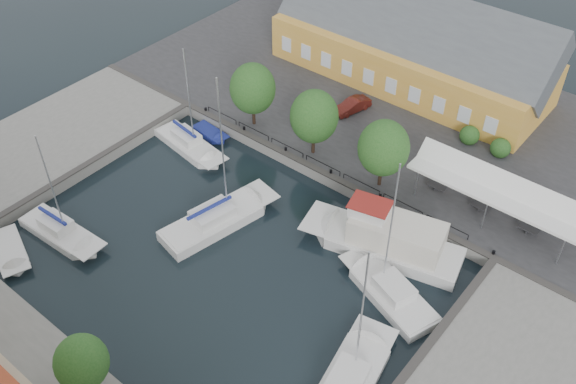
% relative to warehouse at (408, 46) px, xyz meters
% --- Properties ---
extents(ground, '(140.00, 140.00, 0.00)m').
position_rel_warehouse_xyz_m(ground, '(2.60, -28.36, -4.43)').
color(ground, black).
rests_on(ground, ground).
extents(north_quay, '(56.00, 26.00, 1.00)m').
position_rel_warehouse_xyz_m(north_quay, '(2.60, -5.36, -3.93)').
color(north_quay, '#2D2D30').
rests_on(north_quay, ground).
extents(west_quay, '(12.00, 24.00, 1.00)m').
position_rel_warehouse_xyz_m(west_quay, '(-19.40, -30.36, -3.93)').
color(west_quay, slate).
rests_on(west_quay, ground).
extents(quay_edge_fittings, '(56.00, 24.72, 0.40)m').
position_rel_warehouse_xyz_m(quay_edge_fittings, '(2.62, -23.61, -3.37)').
color(quay_edge_fittings, '#383533').
rests_on(quay_edge_fittings, north_quay).
extents(warehouse, '(28.56, 14.00, 9.55)m').
position_rel_warehouse_xyz_m(warehouse, '(0.00, 0.00, 0.00)').
color(warehouse, gold).
rests_on(warehouse, north_quay).
extents(tent_canopy, '(14.00, 4.00, 2.83)m').
position_rel_warehouse_xyz_m(tent_canopy, '(16.60, -13.86, -0.74)').
color(tent_canopy, white).
rests_on(tent_canopy, north_quay).
extents(quay_trees, '(18.20, 4.20, 6.30)m').
position_rel_warehouse_xyz_m(quay_trees, '(0.60, -16.36, 0.45)').
color(quay_trees, black).
rests_on(quay_trees, north_quay).
extents(car_red, '(2.31, 4.10, 1.28)m').
position_rel_warehouse_xyz_m(car_red, '(-0.43, -8.81, -2.79)').
color(car_red, '#551813').
rests_on(car_red, north_quay).
extents(center_sailboat, '(4.98, 10.54, 13.84)m').
position_rel_warehouse_xyz_m(center_sailboat, '(-0.40, -27.65, -4.07)').
color(center_sailboat, silver).
rests_on(center_sailboat, ground).
extents(trawler, '(13.03, 6.52, 5.00)m').
position_rel_warehouse_xyz_m(trawler, '(11.72, -21.53, -3.41)').
color(trawler, silver).
rests_on(trawler, ground).
extents(east_boat_a, '(9.01, 5.60, 12.20)m').
position_rel_warehouse_xyz_m(east_boat_a, '(14.33, -25.20, -4.17)').
color(east_boat_a, silver).
rests_on(east_boat_a, ground).
extents(east_boat_c, '(4.72, 9.92, 12.10)m').
position_rel_warehouse_xyz_m(east_boat_c, '(16.26, -33.13, -4.17)').
color(east_boat_c, silver).
rests_on(east_boat_c, ground).
extents(west_boat_a, '(8.68, 3.55, 11.22)m').
position_rel_warehouse_xyz_m(west_boat_a, '(-9.37, -22.04, -4.16)').
color(west_boat_a, silver).
rests_on(west_boat_a, ground).
extents(west_boat_d, '(8.15, 2.81, 10.79)m').
position_rel_warehouse_xyz_m(west_boat_d, '(-9.03, -36.43, -4.16)').
color(west_boat_d, silver).
rests_on(west_boat_d, ground).
extents(launch_sw, '(5.93, 3.88, 0.98)m').
position_rel_warehouse_xyz_m(launch_sw, '(-10.56, -40.07, -4.34)').
color(launch_sw, silver).
rests_on(launch_sw, ground).
extents(launch_nw, '(4.13, 1.98, 0.88)m').
position_rel_warehouse_xyz_m(launch_nw, '(-9.39, -19.35, -4.34)').
color(launch_nw, navy).
rests_on(launch_nw, ground).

